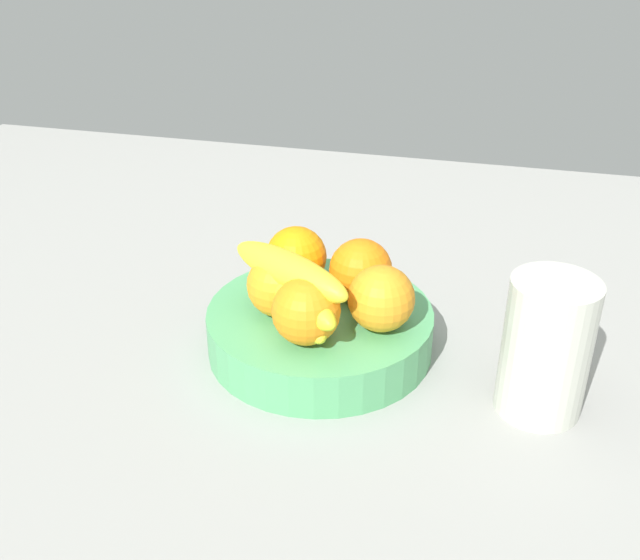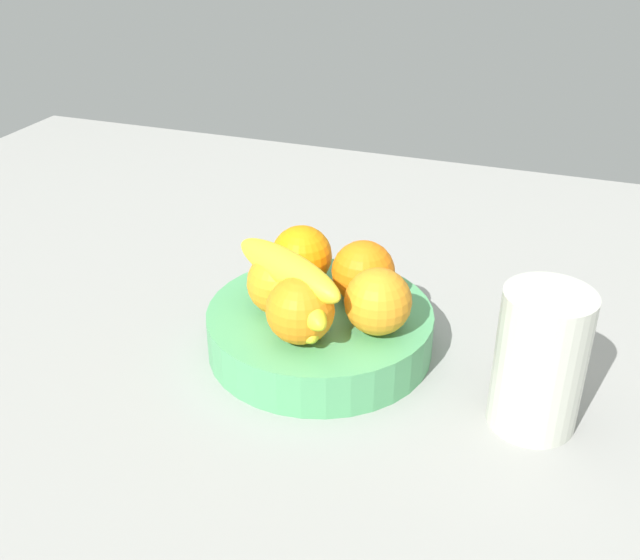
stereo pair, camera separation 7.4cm
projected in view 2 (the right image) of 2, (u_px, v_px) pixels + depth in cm
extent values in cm
cube|color=gray|center=(312.00, 361.00, 88.17)|extent=(180.00, 140.00, 3.00)
cylinder|color=#50A165|center=(320.00, 330.00, 86.70)|extent=(26.19, 26.19, 5.24)
sphere|color=orange|center=(363.00, 272.00, 85.84)|extent=(7.39, 7.39, 7.39)
sphere|color=orange|center=(302.00, 256.00, 89.46)|extent=(7.39, 7.39, 7.39)
sphere|color=orange|center=(279.00, 283.00, 83.57)|extent=(7.39, 7.39, 7.39)
sphere|color=orange|center=(300.00, 310.00, 78.38)|extent=(7.39, 7.39, 7.39)
sphere|color=orange|center=(378.00, 302.00, 79.93)|extent=(7.39, 7.39, 7.39)
ellipsoid|color=yellow|center=(299.00, 300.00, 83.51)|extent=(12.17, 16.64, 4.00)
ellipsoid|color=yellow|center=(288.00, 290.00, 81.01)|extent=(15.06, 14.63, 4.00)
ellipsoid|color=yellow|center=(288.00, 269.00, 80.66)|extent=(16.69, 12.05, 4.00)
cylinder|color=beige|center=(540.00, 360.00, 72.79)|extent=(8.91, 8.91, 15.03)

